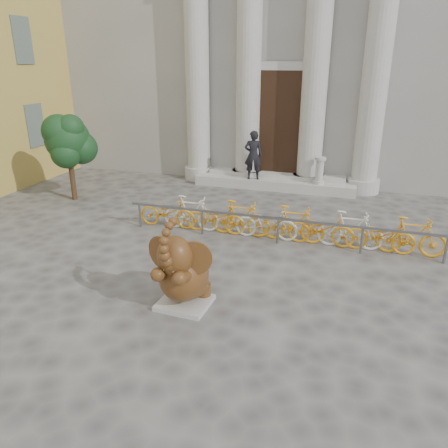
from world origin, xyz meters
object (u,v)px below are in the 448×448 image
(elephant_statue, at_px, (183,274))
(tree, at_px, (68,141))
(bike_rack, at_px, (279,222))
(pedestrian, at_px, (253,155))

(elephant_statue, distance_m, tree, 8.31)
(tree, bearing_deg, elephant_statue, -40.33)
(elephant_statue, height_order, bike_rack, elephant_statue)
(bike_rack, bearing_deg, tree, 169.25)
(pedestrian, bearing_deg, bike_rack, 98.54)
(bike_rack, bearing_deg, elephant_statue, -106.58)
(elephant_statue, relative_size, tree, 0.67)
(elephant_statue, distance_m, pedestrian, 8.60)
(elephant_statue, xyz_separation_m, bike_rack, (1.16, 3.90, -0.22))
(elephant_statue, xyz_separation_m, tree, (-6.25, 5.31, 1.32))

